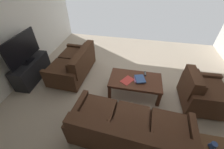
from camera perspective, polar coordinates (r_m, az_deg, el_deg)
ground_plane at (r=3.65m, az=7.32°, el=-5.32°), size 5.81×5.70×0.01m
wall_right at (r=4.10m, az=-37.09°, el=15.45°), size 0.12×5.70×2.77m
sofa_main at (r=2.52m, az=6.97°, el=-21.63°), size 2.07×0.99×0.81m
loveseat_near at (r=3.94m, az=-15.11°, el=3.96°), size 0.92×1.44×0.80m
coffee_table at (r=3.28m, az=9.35°, el=-2.78°), size 1.17×0.67×0.43m
tv_stand at (r=4.28m, az=-29.63°, el=1.58°), size 0.43×1.15×0.55m
flat_tv at (r=3.98m, az=-32.55°, el=8.74°), size 0.21×1.08×0.69m
armchair_side at (r=3.54m, az=32.34°, el=-6.30°), size 0.85×0.87×0.84m
coffee_mug at (r=2.55m, az=35.67°, el=-22.25°), size 0.10×0.08×0.10m
book_stack at (r=3.22m, az=11.09°, el=-1.84°), size 0.28×0.32×0.05m
tv_remote at (r=3.42m, az=13.25°, el=0.33°), size 0.05×0.16×0.02m
loose_magazine at (r=3.18m, az=6.21°, el=-2.37°), size 0.33×0.36×0.01m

